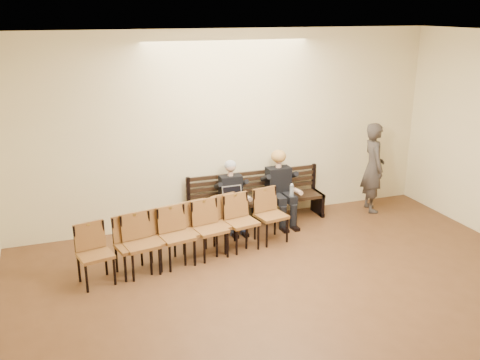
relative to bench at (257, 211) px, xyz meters
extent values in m
cube|color=beige|center=(-0.46, 0.35, 1.52)|extent=(8.00, 0.02, 3.50)
cube|color=white|center=(-0.46, -4.65, 3.27)|extent=(8.00, 10.00, 0.02)
cube|color=black|center=(0.00, 0.00, 0.00)|extent=(2.60, 0.90, 0.45)
cube|color=#B8B8BD|center=(-0.55, -0.32, 0.36)|extent=(0.36, 0.29, 0.26)
cylinder|color=silver|center=(0.49, -0.42, 0.35)|extent=(0.09, 0.09, 0.25)
cube|color=black|center=(0.15, 0.10, -0.09)|extent=(0.37, 0.26, 0.26)
imported|color=#38322E|center=(2.34, -0.18, 0.79)|extent=(0.64, 0.83, 2.02)
cube|color=brown|center=(-1.95, -1.15, 0.22)|extent=(2.78, 1.07, 0.89)
cube|color=brown|center=(-1.24, -1.09, 0.23)|extent=(2.85, 1.00, 0.91)
camera|label=1|loc=(-3.48, -8.64, 3.60)|focal=40.00mm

